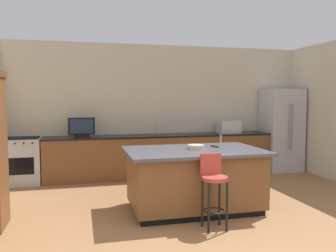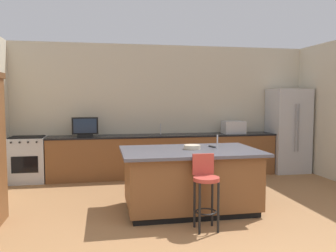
% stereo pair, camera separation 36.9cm
% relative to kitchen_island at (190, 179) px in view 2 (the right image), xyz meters
% --- Properties ---
extents(wall_back, '(7.16, 0.12, 2.90)m').
position_rel_kitchen_island_xyz_m(wall_back, '(0.10, 2.75, 0.98)').
color(wall_back, beige).
rests_on(wall_back, ground_plane).
extents(counter_back, '(4.96, 0.62, 0.92)m').
position_rel_kitchen_island_xyz_m(counter_back, '(0.03, 2.37, -0.02)').
color(counter_back, brown).
rests_on(counter_back, ground_plane).
extents(kitchen_island, '(2.08, 1.32, 0.93)m').
position_rel_kitchen_island_xyz_m(kitchen_island, '(0.00, 0.00, 0.00)').
color(kitchen_island, black).
rests_on(kitchen_island, ground_plane).
extents(refrigerator, '(0.84, 0.75, 1.93)m').
position_rel_kitchen_island_xyz_m(refrigerator, '(2.94, 2.32, 0.49)').
color(refrigerator, '#B7BABF').
rests_on(refrigerator, ground_plane).
extents(range_oven, '(0.72, 0.63, 0.94)m').
position_rel_kitchen_island_xyz_m(range_oven, '(-2.81, 2.37, -0.01)').
color(range_oven, '#B7BABF').
rests_on(range_oven, ground_plane).
extents(microwave, '(0.48, 0.36, 0.28)m').
position_rel_kitchen_island_xyz_m(microwave, '(1.62, 2.37, 0.58)').
color(microwave, '#B7BABF').
rests_on(microwave, counter_back).
extents(tv_monitor, '(0.53, 0.16, 0.40)m').
position_rel_kitchen_island_xyz_m(tv_monitor, '(-1.66, 2.32, 0.63)').
color(tv_monitor, black).
rests_on(tv_monitor, counter_back).
extents(sink_faucet_back, '(0.02, 0.02, 0.24)m').
position_rel_kitchen_island_xyz_m(sink_faucet_back, '(-0.04, 2.47, 0.56)').
color(sink_faucet_back, '#B2B2B7').
rests_on(sink_faucet_back, counter_back).
extents(sink_faucet_island, '(0.02, 0.02, 0.22)m').
position_rel_kitchen_island_xyz_m(sink_faucet_island, '(0.43, 0.00, 0.57)').
color(sink_faucet_island, '#B2B2B7').
rests_on(sink_faucet_island, kitchen_island).
extents(bar_stool_center, '(0.34, 0.34, 0.98)m').
position_rel_kitchen_island_xyz_m(bar_stool_center, '(-0.00, -0.81, 0.11)').
color(bar_stool_center, '#B23D33').
rests_on(bar_stool_center, ground_plane).
extents(fruit_bowl, '(0.25, 0.25, 0.06)m').
position_rel_kitchen_island_xyz_m(fruit_bowl, '(0.04, 0.05, 0.49)').
color(fruit_bowl, beige).
rests_on(fruit_bowl, kitchen_island).
extents(tv_remote, '(0.07, 0.17, 0.02)m').
position_rel_kitchen_island_xyz_m(tv_remote, '(0.41, 0.20, 0.47)').
color(tv_remote, black).
rests_on(tv_remote, kitchen_island).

